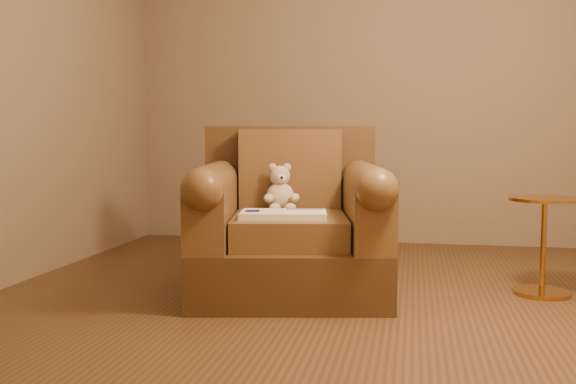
# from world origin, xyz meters

# --- Properties ---
(floor) EXTENTS (4.00, 4.00, 0.00)m
(floor) POSITION_xyz_m (0.00, 0.00, 0.00)
(floor) COLOR brown
(floor) RESTS_ON ground
(armchair) EXTENTS (1.29, 1.24, 1.00)m
(armchair) POSITION_xyz_m (-0.26, 0.09, 0.39)
(armchair) COLOR #482F18
(armchair) RESTS_ON floor
(teddy_bear) EXTENTS (0.22, 0.25, 0.30)m
(teddy_bear) POSITION_xyz_m (-0.33, 0.17, 0.59)
(teddy_bear) COLOR tan
(teddy_bear) RESTS_ON armchair
(guidebook) EXTENTS (0.52, 0.36, 0.04)m
(guidebook) POSITION_xyz_m (-0.25, -0.15, 0.50)
(guidebook) COLOR beige
(guidebook) RESTS_ON armchair
(side_table) EXTENTS (0.41, 0.41, 0.58)m
(side_table) POSITION_xyz_m (1.22, 0.29, 0.31)
(side_table) COLOR #BC8033
(side_table) RESTS_ON floor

